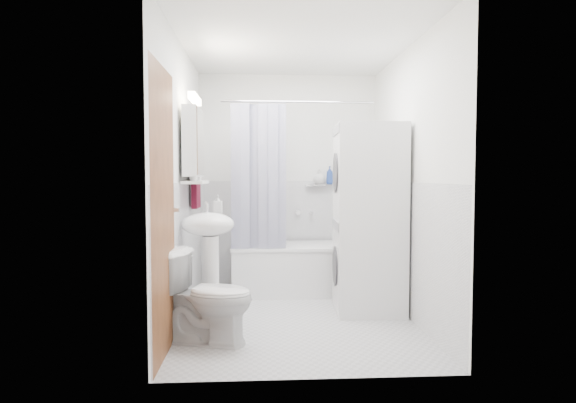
{
  "coord_description": "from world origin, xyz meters",
  "views": [
    {
      "loc": [
        -0.32,
        -4.19,
        1.25
      ],
      "look_at": [
        -0.07,
        0.15,
        1.02
      ],
      "focal_mm": 30.0,
      "sensor_mm": 36.0,
      "label": 1
    }
  ],
  "objects": [
    {
      "name": "shower_curtain",
      "position": [
        -0.33,
        0.66,
        1.25
      ],
      "size": [
        0.55,
        0.02,
        1.45
      ],
      "color": "#131342",
      "rests_on": "curtain_rod"
    },
    {
      "name": "curtain_rod",
      "position": [
        0.06,
        0.66,
        2.0
      ],
      "size": [
        1.54,
        0.02,
        0.02
      ],
      "primitive_type": "cylinder",
      "rotation": [
        0.0,
        1.57,
        0.0
      ],
      "color": "silver",
      "rests_on": "room_walls"
    },
    {
      "name": "washer_dryer",
      "position": [
        0.68,
        0.18,
        0.86
      ],
      "size": [
        0.65,
        0.64,
        1.72
      ],
      "rotation": [
        0.0,
        0.0,
        -0.06
      ],
      "color": "white",
      "rests_on": "ground"
    },
    {
      "name": "bathtub",
      "position": [
        0.06,
        0.92,
        0.29
      ],
      "size": [
        1.36,
        0.64,
        0.52
      ],
      "color": "white",
      "rests_on": "ground"
    },
    {
      "name": "shelf",
      "position": [
        -0.89,
        0.1,
        1.2
      ],
      "size": [
        0.18,
        0.54,
        0.02
      ],
      "primitive_type": "cube",
      "color": "silver",
      "rests_on": "room_walls"
    },
    {
      "name": "floor",
      "position": [
        0.0,
        0.0,
        0.0
      ],
      "size": [
        2.6,
        2.6,
        0.0
      ],
      "primitive_type": "plane",
      "color": "silver",
      "rests_on": "ground"
    },
    {
      "name": "shelf_bottle",
      "position": [
        -0.89,
        -0.05,
        1.25
      ],
      "size": [
        0.07,
        0.18,
        0.07
      ],
      "primitive_type": "imported",
      "color": "gray",
      "rests_on": "shelf"
    },
    {
      "name": "soap_pump",
      "position": [
        -0.71,
        0.25,
        0.95
      ],
      "size": [
        0.08,
        0.17,
        0.08
      ],
      "primitive_type": "imported",
      "color": "gray",
      "rests_on": "sink"
    },
    {
      "name": "shampoo_a",
      "position": [
        0.35,
        1.24,
        1.23
      ],
      "size": [
        0.13,
        0.17,
        0.13
      ],
      "primitive_type": "imported",
      "color": "gray",
      "rests_on": "shower_caddy"
    },
    {
      "name": "medicine_cabinet",
      "position": [
        -0.9,
        0.1,
        1.57
      ],
      "size": [
        0.13,
        0.5,
        0.71
      ],
      "color": "white",
      "rests_on": "room_walls"
    },
    {
      "name": "shampoo_b",
      "position": [
        0.47,
        1.24,
        1.2
      ],
      "size": [
        0.08,
        0.21,
        0.08
      ],
      "primitive_type": "imported",
      "color": "navy",
      "rests_on": "shower_caddy"
    },
    {
      "name": "room_walls",
      "position": [
        0.0,
        0.0,
        1.49
      ],
      "size": [
        2.6,
        2.6,
        2.6
      ],
      "color": "white",
      "rests_on": "ground"
    },
    {
      "name": "tub_spout",
      "position": [
        0.26,
        1.25,
        0.84
      ],
      "size": [
        0.04,
        0.12,
        0.04
      ],
      "primitive_type": "cylinder",
      "rotation": [
        1.57,
        0.0,
        0.0
      ],
      "color": "silver",
      "rests_on": "room_walls"
    },
    {
      "name": "wainscot",
      "position": [
        0.0,
        0.29,
        0.6
      ],
      "size": [
        1.98,
        2.58,
        2.58
      ],
      "color": "white",
      "rests_on": "ground"
    },
    {
      "name": "sink",
      "position": [
        -0.75,
        -0.14,
        0.7
      ],
      "size": [
        0.44,
        0.37,
        1.04
      ],
      "color": "white",
      "rests_on": "ground"
    },
    {
      "name": "towel",
      "position": [
        -0.94,
        0.5,
        1.33
      ],
      "size": [
        0.07,
        0.31,
        0.75
      ],
      "color": "#500A1C",
      "rests_on": "room_walls"
    },
    {
      "name": "toilet",
      "position": [
        -0.72,
        -0.6,
        0.34
      ],
      "size": [
        0.78,
        0.57,
        0.69
      ],
      "primitive_type": "imported",
      "rotation": [
        0.0,
        0.0,
        1.29
      ],
      "color": "white",
      "rests_on": "ground"
    },
    {
      "name": "door",
      "position": [
        -0.95,
        -0.55,
        1.0
      ],
      "size": [
        0.05,
        2.0,
        2.0
      ],
      "color": "brown",
      "rests_on": "ground"
    },
    {
      "name": "shelf_cup",
      "position": [
        -0.89,
        0.22,
        1.26
      ],
      "size": [
        0.1,
        0.09,
        0.1
      ],
      "primitive_type": "imported",
      "color": "gray",
      "rests_on": "shelf"
    },
    {
      "name": "shower_caddy",
      "position": [
        0.31,
        1.24,
        1.15
      ],
      "size": [
        0.22,
        0.06,
        0.02
      ],
      "primitive_type": "cube",
      "color": "silver",
      "rests_on": "room_walls"
    }
  ]
}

